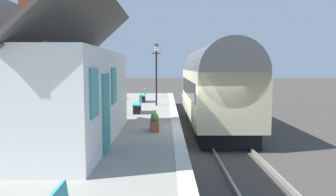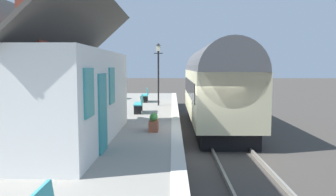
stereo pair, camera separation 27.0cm
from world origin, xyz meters
name	(u,v)px [view 1 (the left image)]	position (x,y,z in m)	size (l,w,h in m)	color
ground_plane	(207,151)	(0.00, 0.00, 0.00)	(160.00, 160.00, 0.00)	#423D38
platform	(102,139)	(0.00, 4.01, 0.46)	(32.00, 6.01, 0.92)	gray
platform_edge_coping	(177,127)	(0.00, 1.18, 0.93)	(32.00, 0.36, 0.02)	beige
rail_near	(250,149)	(0.00, -1.62, 0.07)	(52.00, 0.08, 0.14)	gray
rail_far	(212,149)	(0.00, -0.18, 0.07)	(52.00, 0.08, 0.14)	gray
train	(214,86)	(4.56, -0.90, 2.22)	(10.36, 2.73, 4.32)	black
station_building	(59,92)	(-2.38, 4.83, 2.45)	(7.58, 3.52, 5.56)	white
bench_platform_end	(143,95)	(8.99, 3.04, 1.39)	(1.42, 0.50, 0.88)	teal
bench_near_building	(138,103)	(3.86, 2.94, 1.39)	(1.42, 0.49, 0.88)	teal
planter_edge_near	(93,96)	(9.94, 6.50, 1.19)	(0.95, 0.32, 0.58)	black
planter_corner_building	(155,122)	(-0.70, 1.99, 1.22)	(0.80, 0.32, 0.63)	#9E5138
planter_under_sign	(120,95)	(10.97, 4.81, 1.21)	(1.01, 0.32, 0.61)	teal
lamp_post_platform	(156,62)	(6.99, 2.14, 3.46)	(0.32, 0.50, 3.63)	black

